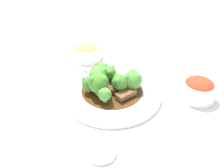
% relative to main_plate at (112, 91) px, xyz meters
% --- Properties ---
extents(ground_plane, '(4.00, 4.00, 0.00)m').
position_rel_main_plate_xyz_m(ground_plane, '(0.00, 0.00, -0.01)').
color(ground_plane, white).
extents(main_plate, '(0.28, 0.28, 0.02)m').
position_rel_main_plate_xyz_m(main_plate, '(0.00, 0.00, 0.00)').
color(main_plate, white).
rests_on(main_plate, ground_plane).
extents(beef_strip_0, '(0.06, 0.06, 0.01)m').
position_rel_main_plate_xyz_m(beef_strip_0, '(0.01, -0.00, 0.02)').
color(beef_strip_0, brown).
rests_on(beef_strip_0, main_plate).
extents(beef_strip_1, '(0.06, 0.03, 0.01)m').
position_rel_main_plate_xyz_m(beef_strip_1, '(-0.02, 0.05, 0.02)').
color(beef_strip_1, brown).
rests_on(beef_strip_1, main_plate).
extents(beef_strip_2, '(0.06, 0.05, 0.01)m').
position_rel_main_plate_xyz_m(beef_strip_2, '(-0.06, -0.02, 0.01)').
color(beef_strip_2, brown).
rests_on(beef_strip_2, main_plate).
extents(broccoli_floret_0, '(0.03, 0.03, 0.04)m').
position_rel_main_plate_xyz_m(broccoli_floret_0, '(0.04, 0.04, 0.03)').
color(broccoli_floret_0, '#8EB756').
rests_on(broccoli_floret_0, main_plate).
extents(broccoli_floret_1, '(0.05, 0.05, 0.06)m').
position_rel_main_plate_xyz_m(broccoli_floret_1, '(0.02, -0.04, 0.04)').
color(broccoli_floret_1, '#7FA84C').
rests_on(broccoli_floret_1, main_plate).
extents(broccoli_floret_2, '(0.04, 0.04, 0.04)m').
position_rel_main_plate_xyz_m(broccoli_floret_2, '(0.06, -0.02, 0.04)').
color(broccoli_floret_2, '#8EB756').
rests_on(broccoli_floret_2, main_plate).
extents(broccoli_floret_3, '(0.05, 0.05, 0.05)m').
position_rel_main_plate_xyz_m(broccoli_floret_3, '(-0.05, 0.03, 0.04)').
color(broccoli_floret_3, '#8EB756').
rests_on(broccoli_floret_3, main_plate).
extents(broccoli_floret_4, '(0.04, 0.04, 0.05)m').
position_rel_main_plate_xyz_m(broccoli_floret_4, '(0.00, -0.06, 0.04)').
color(broccoli_floret_4, '#7FA84C').
rests_on(broccoli_floret_4, main_plate).
extents(broccoli_floret_5, '(0.04, 0.04, 0.05)m').
position_rel_main_plate_xyz_m(broccoli_floret_5, '(-0.01, -0.03, 0.04)').
color(broccoli_floret_5, '#8EB756').
rests_on(broccoli_floret_5, main_plate).
extents(broccoli_floret_6, '(0.05, 0.05, 0.06)m').
position_rel_main_plate_xyz_m(broccoli_floret_6, '(0.04, 0.01, 0.05)').
color(broccoli_floret_6, '#8EB756').
rests_on(broccoli_floret_6, main_plate).
extents(broccoli_floret_7, '(0.04, 0.04, 0.05)m').
position_rel_main_plate_xyz_m(broccoli_floret_7, '(-0.01, 0.02, 0.04)').
color(broccoli_floret_7, '#8EB756').
rests_on(broccoli_floret_7, main_plate).
extents(serving_spoon, '(0.08, 0.24, 0.01)m').
position_rel_main_plate_xyz_m(serving_spoon, '(0.02, -0.08, 0.02)').
color(serving_spoon, '#B7B7BC').
rests_on(serving_spoon, main_plate).
extents(side_bowl_kimchi, '(0.10, 0.10, 0.06)m').
position_rel_main_plate_xyz_m(side_bowl_kimchi, '(-0.20, 0.13, 0.02)').
color(side_bowl_kimchi, white).
rests_on(side_bowl_kimchi, ground_plane).
extents(side_bowl_appetizer, '(0.11, 0.11, 0.06)m').
position_rel_main_plate_xyz_m(side_bowl_appetizer, '(-0.02, -0.23, 0.02)').
color(side_bowl_appetizer, white).
rests_on(side_bowl_appetizer, ground_plane).
extents(sauce_dish, '(0.06, 0.06, 0.01)m').
position_rel_main_plate_xyz_m(sauce_dish, '(0.12, 0.17, -0.00)').
color(sauce_dish, white).
rests_on(sauce_dish, ground_plane).
extents(paper_napkin, '(0.13, 0.11, 0.01)m').
position_rel_main_plate_xyz_m(paper_napkin, '(0.21, -0.03, -0.01)').
color(paper_napkin, white).
rests_on(paper_napkin, ground_plane).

